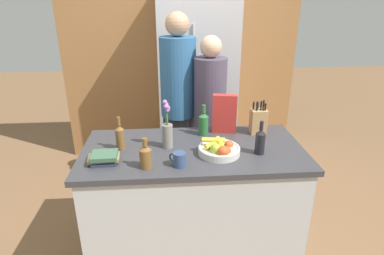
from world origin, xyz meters
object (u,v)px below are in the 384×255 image
object	(u,v)px
knife_block	(258,121)
bottle_vinegar	(146,156)
bottle_water	(203,123)
bottle_wine	(260,141)
bottle_oil	(120,137)
cereal_box	(225,114)
person_at_sink	(179,99)
person_in_blue	(210,114)
flower_vase	(167,130)
book_stack	(104,158)
fruit_bowl	(219,149)
coffee_mug	(179,159)
refrigerator	(197,82)

from	to	relation	value
knife_block	bottle_vinegar	bearing A→B (deg)	-149.91
bottle_water	bottle_wine	bearing A→B (deg)	-45.57
knife_block	bottle_oil	size ratio (longest dim) A/B	1.14
cereal_box	person_at_sink	distance (m)	0.63
person_at_sink	person_in_blue	distance (m)	0.32
flower_vase	book_stack	bearing A→B (deg)	-154.18
fruit_bowl	bottle_oil	xyz separation A→B (m)	(-0.69, 0.14, 0.06)
coffee_mug	bottle_wine	bearing A→B (deg)	13.39
book_stack	bottle_vinegar	bearing A→B (deg)	-17.97
bottle_water	person_in_blue	xyz separation A→B (m)	(0.11, 0.44, -0.08)
book_stack	bottle_water	xyz separation A→B (m)	(0.70, 0.41, 0.06)
coffee_mug	person_in_blue	world-z (taller)	person_in_blue
coffee_mug	book_stack	distance (m)	0.49
cereal_box	bottle_wine	bearing A→B (deg)	-65.43
fruit_bowl	person_in_blue	xyz separation A→B (m)	(0.04, 0.79, -0.02)
refrigerator	fruit_bowl	bearing A→B (deg)	-89.60
bottle_vinegar	knife_block	bearing A→B (deg)	30.09
bottle_oil	fruit_bowl	bearing A→B (deg)	-11.39
knife_block	bottle_wine	xyz separation A→B (m)	(-0.09, -0.36, -0.01)
person_in_blue	bottle_oil	bearing A→B (deg)	-151.34
knife_block	cereal_box	distance (m)	0.27
bottle_vinegar	fruit_bowl	bearing A→B (deg)	16.23
knife_block	refrigerator	bearing A→B (deg)	106.98
cereal_box	bottle_oil	distance (m)	0.83
person_at_sink	person_in_blue	world-z (taller)	person_at_sink
bottle_wine	refrigerator	bearing A→B (deg)	100.36
flower_vase	bottle_vinegar	size ratio (longest dim) A/B	1.76
flower_vase	person_at_sink	world-z (taller)	person_at_sink
bottle_vinegar	coffee_mug	bearing A→B (deg)	1.30
flower_vase	book_stack	size ratio (longest dim) A/B	1.71
bottle_vinegar	bottle_wine	bearing A→B (deg)	10.17
book_stack	flower_vase	bearing A→B (deg)	25.82
knife_block	bottle_wine	bearing A→B (deg)	-103.35
person_at_sink	bottle_vinegar	bearing A→B (deg)	-82.42
cereal_box	bottle_wine	distance (m)	0.44
fruit_bowl	flower_vase	size ratio (longest dim) A/B	0.81
book_stack	bottle_oil	size ratio (longest dim) A/B	0.86
flower_vase	cereal_box	bearing A→B (deg)	28.24
bottle_wine	person_at_sink	size ratio (longest dim) A/B	0.13
knife_block	bottle_wine	distance (m)	0.37
flower_vase	bottle_vinegar	bearing A→B (deg)	-115.78
flower_vase	person_in_blue	xyz separation A→B (m)	(0.39, 0.64, -0.12)
coffee_mug	bottle_water	xyz separation A→B (m)	(0.21, 0.49, 0.05)
bottle_wine	bottle_water	size ratio (longest dim) A/B	0.97
coffee_mug	refrigerator	bearing A→B (deg)	81.00
person_at_sink	fruit_bowl	bearing A→B (deg)	-54.37
book_stack	person_at_sink	world-z (taller)	person_at_sink
bottle_wine	person_at_sink	xyz separation A→B (m)	(-0.52, 0.93, 0.03)
knife_block	bottle_vinegar	xyz separation A→B (m)	(-0.86, -0.50, -0.02)
book_stack	coffee_mug	bearing A→B (deg)	-9.87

